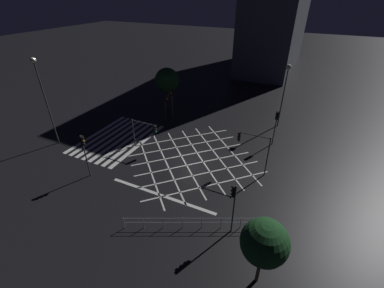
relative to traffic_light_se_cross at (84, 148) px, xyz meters
The scene contains 14 objects.
ground_plane 10.55m from the traffic_light_se_cross, 131.76° to the left, with size 200.00×200.00×0.00m, color black.
road_markings 7.26m from the traffic_light_se_cross, 168.43° to the left, with size 15.35×20.92×0.01m.
traffic_light_se_cross is the anchor object (origin of this frame).
traffic_light_median_north 15.22m from the traffic_light_se_cross, 118.33° to the left, with size 0.36×3.07×4.18m.
traffic_light_nw_main 19.68m from the traffic_light_se_cross, 132.30° to the left, with size 0.39×0.36×4.14m.
traffic_light_median_south 6.76m from the traffic_light_se_cross, 160.67° to the left, with size 0.36×3.12×3.34m.
traffic_light_ne_cross 14.09m from the traffic_light_se_cross, 87.83° to the left, with size 0.36×0.39×4.36m.
traffic_light_sw_main 14.18m from the traffic_light_se_cross, behind, with size 0.39×0.36×4.33m.
traffic_light_sw_cross 13.59m from the traffic_light_se_cross, behind, with size 0.36×0.39×3.62m.
street_lamp_east 9.22m from the traffic_light_se_cross, 110.95° to the right, with size 0.55×0.55×9.66m.
street_lamp_west 23.47m from the traffic_light_se_cross, 142.05° to the left, with size 0.64×0.64×7.92m.
street_tree_near 17.69m from the traffic_light_se_cross, behind, with size 3.48×3.48×5.86m.
street_tree_far 17.09m from the traffic_light_se_cross, 78.40° to the left, with size 2.71×2.71×4.90m.
pedestrian_railing 11.79m from the traffic_light_se_cross, 82.48° to the left, with size 4.38×9.13×1.05m.
Camera 1 is at (20.08, 9.57, 15.38)m, focal length 24.00 mm.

